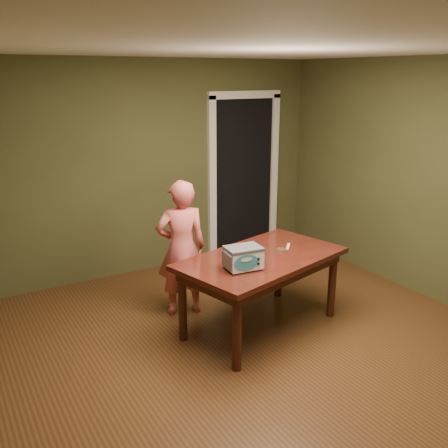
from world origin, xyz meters
The scene contains 8 objects.
floor centered at (0.00, 0.00, 0.00)m, with size 5.00×5.00×0.00m, color #533417.
room_shell centered at (0.00, 0.00, 1.71)m, with size 4.52×5.02×2.61m.
doorway centered at (1.30, 2.78, 1.06)m, with size 1.10×0.66×2.25m.
dining_table centered at (0.22, 0.48, 0.65)m, with size 1.77×1.26×0.75m.
toy_oven centered at (-0.11, 0.30, 0.86)m, with size 0.35×0.26×0.20m.
baking_pan centered at (0.47, 0.50, 0.76)m, with size 0.10×0.10×0.02m.
spatula centered at (0.60, 0.56, 0.75)m, with size 0.18×0.03×0.01m, color #FAE36C.
child centered at (-0.29, 1.17, 0.71)m, with size 0.52×0.34×1.42m, color #E2605D.
Camera 1 is at (-2.36, -3.16, 2.41)m, focal length 40.00 mm.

